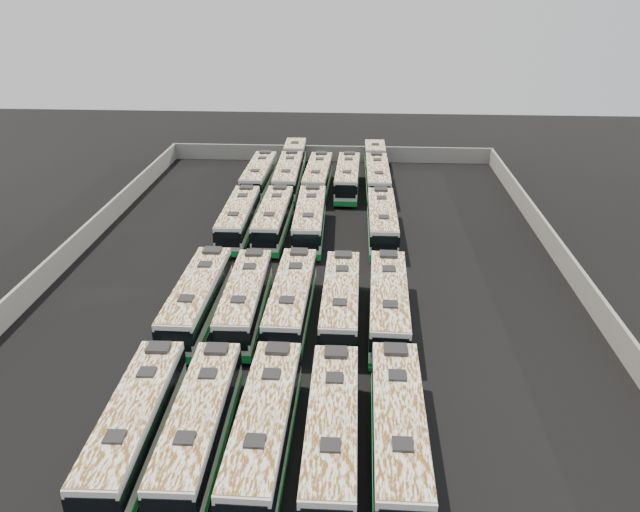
{
  "coord_description": "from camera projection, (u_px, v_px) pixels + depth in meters",
  "views": [
    {
      "loc": [
        3.7,
        -49.62,
        24.28
      ],
      "look_at": [
        0.67,
        0.19,
        1.6
      ],
      "focal_mm": 35.0,
      "sensor_mm": 36.0,
      "label": 1
    }
  ],
  "objects": [
    {
      "name": "ground",
      "position": [
        312.0,
        273.0,
        55.34
      ],
      "size": [
        140.0,
        140.0,
        0.0
      ],
      "primitive_type": "plane",
      "color": "black",
      "rests_on": "ground"
    },
    {
      "name": "perimeter_wall",
      "position": [
        312.0,
        262.0,
        54.89
      ],
      "size": [
        45.2,
        73.2,
        2.2
      ],
      "color": "slate",
      "rests_on": "ground"
    },
    {
      "name": "bus_front_far_left",
      "position": [
        135.0,
        425.0,
        33.99
      ],
      "size": [
        2.97,
        12.64,
        3.55
      ],
      "rotation": [
        0.0,
        0.0,
        0.03
      ],
      "color": "silver",
      "rests_on": "ground"
    },
    {
      "name": "bus_front_left",
      "position": [
        199.0,
        426.0,
        33.91
      ],
      "size": [
        2.83,
        12.54,
        3.53
      ],
      "rotation": [
        0.0,
        0.0,
        0.01
      ],
      "color": "silver",
      "rests_on": "ground"
    },
    {
      "name": "bus_front_center",
      "position": [
        265.0,
        429.0,
        33.66
      ],
      "size": [
        2.89,
        12.89,
        3.62
      ],
      "rotation": [
        0.0,
        0.0,
        -0.01
      ],
      "color": "silver",
      "rests_on": "ground"
    },
    {
      "name": "bus_front_right",
      "position": [
        332.0,
        432.0,
        33.42
      ],
      "size": [
        2.72,
        12.72,
        3.58
      ],
      "rotation": [
        0.0,
        0.0,
        0.0
      ],
      "color": "silver",
      "rests_on": "ground"
    },
    {
      "name": "bus_front_far_right",
      "position": [
        398.0,
        431.0,
        33.42
      ],
      "size": [
        2.86,
        13.07,
        3.68
      ],
      "rotation": [
        0.0,
        0.0,
        -0.01
      ],
      "color": "silver",
      "rests_on": "ground"
    },
    {
      "name": "bus_midfront_far_left",
      "position": [
        198.0,
        299.0,
        47.01
      ],
      "size": [
        2.82,
        12.95,
        3.65
      ],
      "rotation": [
        0.0,
        0.0,
        -0.01
      ],
      "color": "silver",
      "rests_on": "ground"
    },
    {
      "name": "bus_midfront_left",
      "position": [
        245.0,
        300.0,
        47.0
      ],
      "size": [
        2.85,
        12.54,
        3.52
      ],
      "rotation": [
        0.0,
        0.0,
        0.02
      ],
      "color": "silver",
      "rests_on": "ground"
    },
    {
      "name": "bus_midfront_center",
      "position": [
        292.0,
        301.0,
        46.83
      ],
      "size": [
        2.9,
        12.87,
        3.62
      ],
      "rotation": [
        0.0,
        0.0,
        -0.01
      ],
      "color": "silver",
      "rests_on": "ground"
    },
    {
      "name": "bus_midfront_right",
      "position": [
        341.0,
        303.0,
        46.62
      ],
      "size": [
        2.71,
        12.53,
        3.53
      ],
      "rotation": [
        0.0,
        0.0,
        -0.01
      ],
      "color": "silver",
      "rests_on": "ground"
    },
    {
      "name": "bus_midfront_far_right",
      "position": [
        388.0,
        305.0,
        46.21
      ],
      "size": [
        3.07,
        13.08,
        3.67
      ],
      "rotation": [
        0.0,
        0.0,
        -0.02
      ],
      "color": "silver",
      "rests_on": "ground"
    },
    {
      "name": "bus_midback_far_left",
      "position": [
        239.0,
        219.0,
        62.63
      ],
      "size": [
        2.76,
        12.5,
        3.52
      ],
      "rotation": [
        0.0,
        0.0,
        0.01
      ],
      "color": "silver",
      "rests_on": "ground"
    },
    {
      "name": "bus_midback_left",
      "position": [
        273.0,
        219.0,
        62.48
      ],
      "size": [
        2.78,
        12.63,
        3.56
      ],
      "rotation": [
        0.0,
        0.0,
        -0.01
      ],
      "color": "silver",
      "rests_on": "ground"
    },
    {
      "name": "bus_midback_center",
      "position": [
        310.0,
        220.0,
        62.09
      ],
      "size": [
        2.99,
        13.01,
        3.66
      ],
      "rotation": [
        0.0,
        0.0,
        0.02
      ],
      "color": "silver",
      "rests_on": "ground"
    },
    {
      "name": "bus_midback_far_right",
      "position": [
        382.0,
        222.0,
        61.78
      ],
      "size": [
        2.76,
        12.71,
        3.58
      ],
      "rotation": [
        0.0,
        0.0,
        0.01
      ],
      "color": "silver",
      "rests_on": "ground"
    },
    {
      "name": "bus_back_far_left",
      "position": [
        259.0,
        176.0,
        75.59
      ],
      "size": [
        2.79,
        12.62,
        3.55
      ],
      "rotation": [
        0.0,
        0.0,
        -0.01
      ],
      "color": "silver",
      "rests_on": "ground"
    },
    {
      "name": "bus_back_left",
      "position": [
        291.0,
        169.0,
        78.44
      ],
      "size": [
        3.1,
        20.03,
        3.63
      ],
      "rotation": [
        0.0,
        0.0,
        0.02
      ],
      "color": "silver",
      "rests_on": "ground"
    },
    {
      "name": "bus_back_center",
      "position": [
        318.0,
        178.0,
        75.05
      ],
      "size": [
        2.98,
        12.77,
        3.58
      ],
      "rotation": [
        0.0,
        0.0,
        -0.02
      ],
      "color": "silver",
      "rests_on": "ground"
    },
    {
      "name": "bus_back_right",
      "position": [
        348.0,
        178.0,
        75.12
      ],
      "size": [
        2.9,
        12.66,
        3.56
      ],
      "rotation": [
        0.0,
        0.0,
        -0.02
      ],
      "color": "silver",
      "rests_on": "ground"
    },
    {
      "name": "bus_back_far_right",
      "position": [
        377.0,
        170.0,
        77.92
      ],
      "size": [
        2.89,
        19.65,
        3.56
      ],
      "rotation": [
        0.0,
        0.0,
        0.01
      ],
      "color": "silver",
      "rests_on": "ground"
    }
  ]
}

